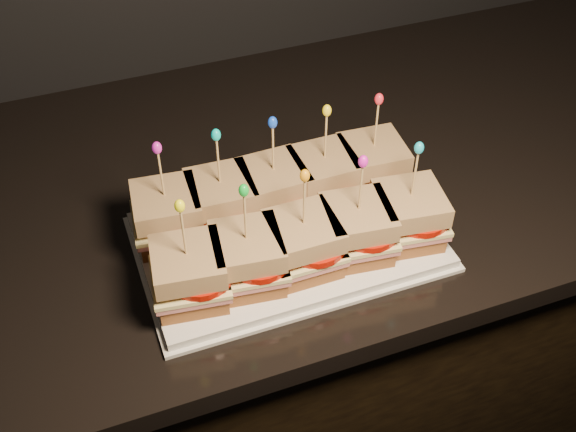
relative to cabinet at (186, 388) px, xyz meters
name	(u,v)px	position (x,y,z in m)	size (l,w,h in m)	color
cabinet	(186,388)	(0.00, 0.00, 0.00)	(2.69, 0.65, 0.90)	black
granite_slab	(156,209)	(0.00, 0.00, 0.47)	(2.73, 0.69, 0.03)	black
platter	(288,241)	(0.15, -0.15, 0.49)	(0.39, 0.24, 0.02)	silver
platter_rim	(288,244)	(0.15, -0.15, 0.49)	(0.40, 0.25, 0.01)	silver
sandwich_0_bread_bot	(170,230)	(0.00, -0.10, 0.51)	(0.08, 0.08, 0.02)	brown
sandwich_0_ham	(169,222)	(0.00, -0.10, 0.53)	(0.09, 0.09, 0.01)	#B65455
sandwich_0_cheese	(168,218)	(0.00, -0.10, 0.54)	(0.09, 0.09, 0.01)	#ECDD8E
sandwich_0_tomato	(177,214)	(0.01, -0.11, 0.54)	(0.08, 0.08, 0.01)	#AC1104
sandwich_0_bread_top	(166,203)	(0.00, -0.10, 0.56)	(0.08, 0.08, 0.03)	brown
sandwich_0_pick	(161,177)	(0.00, -0.10, 0.61)	(0.00, 0.00, 0.09)	tan
sandwich_0_frill	(157,148)	(0.00, -0.10, 0.65)	(0.01, 0.01, 0.02)	#C820AF
sandwich_1_bread_bot	(223,217)	(0.08, -0.10, 0.51)	(0.08, 0.08, 0.02)	brown
sandwich_1_ham	(222,208)	(0.08, -0.10, 0.53)	(0.09, 0.09, 0.01)	#B65455
sandwich_1_cheese	(222,205)	(0.08, -0.10, 0.54)	(0.09, 0.09, 0.01)	#ECDD8E
sandwich_1_tomato	(232,201)	(0.09, -0.11, 0.54)	(0.08, 0.08, 0.01)	#AC1104
sandwich_1_bread_top	(221,190)	(0.08, -0.10, 0.56)	(0.08, 0.08, 0.03)	brown
sandwich_1_pick	(218,163)	(0.08, -0.10, 0.61)	(0.00, 0.00, 0.09)	tan
sandwich_1_frill	(216,135)	(0.08, -0.10, 0.65)	(0.01, 0.01, 0.02)	#05BEB7
sandwich_2_bread_bot	(274,204)	(0.15, -0.10, 0.51)	(0.08, 0.08, 0.02)	brown
sandwich_2_ham	(274,196)	(0.15, -0.10, 0.53)	(0.09, 0.09, 0.01)	#B65455
sandwich_2_cheese	(274,192)	(0.15, -0.10, 0.54)	(0.09, 0.09, 0.01)	#ECDD8E
sandwich_2_tomato	(284,188)	(0.16, -0.11, 0.54)	(0.08, 0.08, 0.01)	#AC1104
sandwich_2_bread_top	(274,177)	(0.15, -0.10, 0.56)	(0.08, 0.08, 0.03)	brown
sandwich_2_pick	(273,151)	(0.15, -0.10, 0.61)	(0.00, 0.00, 0.09)	tan
sandwich_2_frill	(273,122)	(0.15, -0.10, 0.65)	(0.01, 0.01, 0.02)	blue
sandwich_3_bread_bot	(323,192)	(0.22, -0.10, 0.51)	(0.08, 0.08, 0.02)	brown
sandwich_3_ham	(324,183)	(0.22, -0.10, 0.53)	(0.09, 0.09, 0.01)	#B65455
sandwich_3_cheese	(324,179)	(0.22, -0.10, 0.54)	(0.09, 0.09, 0.01)	#ECDD8E
sandwich_3_tomato	(334,176)	(0.24, -0.11, 0.54)	(0.08, 0.08, 0.01)	#AC1104
sandwich_3_bread_top	(324,165)	(0.22, -0.10, 0.56)	(0.08, 0.08, 0.03)	brown
sandwich_3_pick	(326,139)	(0.22, -0.10, 0.61)	(0.00, 0.00, 0.09)	tan
sandwich_3_frill	(327,110)	(0.22, -0.10, 0.65)	(0.01, 0.01, 0.02)	yellow
sandwich_4_bread_bot	(371,180)	(0.30, -0.10, 0.51)	(0.08, 0.08, 0.02)	brown
sandwich_4_ham	(372,171)	(0.30, -0.10, 0.53)	(0.09, 0.09, 0.01)	#B65455
sandwich_4_cheese	(372,168)	(0.30, -0.10, 0.54)	(0.09, 0.09, 0.01)	#ECDD8E
sandwich_4_tomato	(382,164)	(0.31, -0.11, 0.54)	(0.08, 0.08, 0.01)	#AC1104
sandwich_4_bread_top	(373,153)	(0.30, -0.10, 0.56)	(0.08, 0.08, 0.03)	brown
sandwich_4_pick	(376,127)	(0.30, -0.10, 0.61)	(0.00, 0.00, 0.09)	tan
sandwich_4_frill	(379,99)	(0.30, -0.10, 0.65)	(0.01, 0.01, 0.02)	red
sandwich_5_bread_bot	(191,289)	(0.00, -0.21, 0.51)	(0.08, 0.08, 0.02)	brown
sandwich_5_ham	(190,281)	(0.00, -0.21, 0.53)	(0.09, 0.09, 0.01)	#B65455
sandwich_5_cheese	(190,277)	(0.00, -0.21, 0.54)	(0.09, 0.09, 0.01)	#ECDD8E
sandwich_5_tomato	(200,273)	(0.01, -0.21, 0.54)	(0.08, 0.08, 0.01)	#AC1104
sandwich_5_bread_top	(187,262)	(0.00, -0.21, 0.56)	(0.08, 0.08, 0.03)	brown
sandwich_5_pick	(184,235)	(0.00, -0.21, 0.61)	(0.00, 0.00, 0.09)	tan
sandwich_5_frill	(180,206)	(0.00, -0.21, 0.65)	(0.01, 0.01, 0.02)	yellow
sandwich_6_bread_bot	(248,273)	(0.08, -0.21, 0.51)	(0.08, 0.08, 0.02)	brown
sandwich_6_ham	(248,265)	(0.08, -0.21, 0.53)	(0.09, 0.09, 0.01)	#B65455
sandwich_6_cheese	(248,261)	(0.08, -0.21, 0.54)	(0.09, 0.09, 0.01)	#ECDD8E
sandwich_6_tomato	(258,258)	(0.09, -0.21, 0.54)	(0.08, 0.08, 0.01)	#AC1104
sandwich_6_bread_top	(247,246)	(0.08, -0.21, 0.56)	(0.08, 0.08, 0.03)	brown
sandwich_6_pick	(245,220)	(0.08, -0.21, 0.61)	(0.00, 0.00, 0.09)	tan
sandwich_6_frill	(244,190)	(0.08, -0.21, 0.65)	(0.01, 0.01, 0.02)	green
sandwich_7_bread_bot	(303,258)	(0.15, -0.21, 0.51)	(0.08, 0.08, 0.02)	brown
sandwich_7_ham	(303,250)	(0.15, -0.21, 0.53)	(0.09, 0.09, 0.01)	#B65455
sandwich_7_cheese	(303,246)	(0.15, -0.21, 0.54)	(0.09, 0.09, 0.01)	#ECDD8E
sandwich_7_tomato	(314,243)	(0.16, -0.21, 0.54)	(0.08, 0.08, 0.01)	#AC1104
sandwich_7_bread_top	(304,231)	(0.15, -0.21, 0.56)	(0.08, 0.08, 0.03)	brown
sandwich_7_pick	(304,205)	(0.15, -0.21, 0.61)	(0.00, 0.00, 0.09)	tan
sandwich_7_frill	(305,176)	(0.15, -0.21, 0.65)	(0.01, 0.01, 0.02)	orange
sandwich_8_bread_bot	(356,244)	(0.22, -0.21, 0.51)	(0.08, 0.08, 0.02)	brown
sandwich_8_ham	(356,236)	(0.22, -0.21, 0.53)	(0.09, 0.09, 0.01)	#B65455
sandwich_8_cheese	(357,232)	(0.22, -0.21, 0.54)	(0.09, 0.09, 0.01)	#ECDD8E
sandwich_8_tomato	(368,228)	(0.24, -0.21, 0.54)	(0.08, 0.08, 0.01)	#AC1104
sandwich_8_bread_top	(358,217)	(0.22, -0.21, 0.56)	(0.08, 0.08, 0.03)	brown
sandwich_8_pick	(361,190)	(0.22, -0.21, 0.61)	(0.00, 0.00, 0.09)	tan
sandwich_8_frill	(363,161)	(0.22, -0.21, 0.65)	(0.01, 0.01, 0.02)	#D818BA
sandwich_9_bread_bot	(406,230)	(0.30, -0.21, 0.51)	(0.08, 0.08, 0.02)	brown
sandwich_9_ham	(407,222)	(0.30, -0.21, 0.53)	(0.09, 0.09, 0.01)	#B65455
sandwich_9_cheese	(408,218)	(0.30, -0.21, 0.54)	(0.09, 0.09, 0.01)	#ECDD8E
sandwich_9_tomato	(419,214)	(0.31, -0.21, 0.54)	(0.08, 0.08, 0.01)	#AC1104
sandwich_9_bread_top	(410,203)	(0.30, -0.21, 0.56)	(0.08, 0.08, 0.03)	brown
sandwich_9_pick	(415,177)	(0.30, -0.21, 0.61)	(0.00, 0.00, 0.09)	tan
sandwich_9_frill	(419,148)	(0.30, -0.21, 0.65)	(0.01, 0.01, 0.02)	#15AAC6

